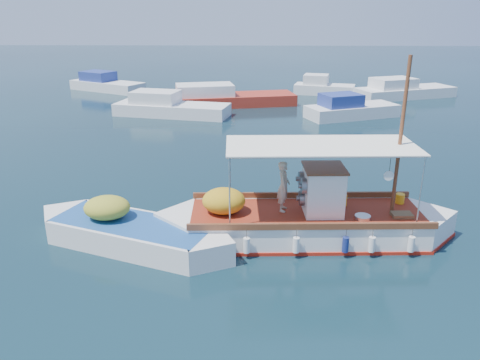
{
  "coord_description": "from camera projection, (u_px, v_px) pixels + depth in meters",
  "views": [
    {
      "loc": [
        -0.95,
        -13.49,
        6.8
      ],
      "look_at": [
        -1.29,
        0.0,
        1.83
      ],
      "focal_mm": 35.0,
      "sensor_mm": 36.0,
      "label": 1
    }
  ],
  "objects": [
    {
      "name": "ground",
      "position": [
        280.0,
        234.0,
        14.98
      ],
      "size": [
        160.0,
        160.0,
        0.0
      ],
      "primitive_type": "plane",
      "color": "black",
      "rests_on": "ground"
    },
    {
      "name": "fishing_caique",
      "position": [
        304.0,
        222.0,
        14.6
      ],
      "size": [
        9.47,
        2.89,
        5.78
      ],
      "rotation": [
        0.0,
        0.0,
        0.04
      ],
      "color": "white",
      "rests_on": "ground"
    },
    {
      "name": "dinghy",
      "position": [
        131.0,
        234.0,
        14.19
      ],
      "size": [
        6.36,
        3.54,
        1.66
      ],
      "rotation": [
        0.0,
        0.0,
        -0.36
      ],
      "color": "white",
      "rests_on": "ground"
    },
    {
      "name": "bg_boat_nw",
      "position": [
        169.0,
        108.0,
        31.35
      ],
      "size": [
        7.93,
        3.92,
        1.8
      ],
      "rotation": [
        0.0,
        0.0,
        -0.21
      ],
      "color": "silver",
      "rests_on": "ground"
    },
    {
      "name": "bg_boat_n",
      "position": [
        221.0,
        99.0,
        34.48
      ],
      "size": [
        10.57,
        4.91,
        1.8
      ],
      "rotation": [
        0.0,
        0.0,
        0.21
      ],
      "color": "#A52A1B",
      "rests_on": "ground"
    },
    {
      "name": "bg_boat_ne",
      "position": [
        350.0,
        110.0,
        30.73
      ],
      "size": [
        6.46,
        4.28,
        1.8
      ],
      "rotation": [
        0.0,
        0.0,
        0.38
      ],
      "color": "silver",
      "rests_on": "ground"
    },
    {
      "name": "bg_boat_e",
      "position": [
        402.0,
        91.0,
        37.61
      ],
      "size": [
        8.49,
        5.24,
        1.8
      ],
      "rotation": [
        0.0,
        0.0,
        0.35
      ],
      "color": "silver",
      "rests_on": "ground"
    },
    {
      "name": "bg_boat_far_w",
      "position": [
        106.0,
        85.0,
        40.88
      ],
      "size": [
        7.09,
        5.23,
        1.8
      ],
      "rotation": [
        0.0,
        0.0,
        -0.49
      ],
      "color": "silver",
      "rests_on": "ground"
    },
    {
      "name": "bg_boat_far_n",
      "position": [
        323.0,
        88.0,
        39.12
      ],
      "size": [
        5.23,
        3.16,
        1.8
      ],
      "rotation": [
        0.0,
        0.0,
        -0.25
      ],
      "color": "silver",
      "rests_on": "ground"
    }
  ]
}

